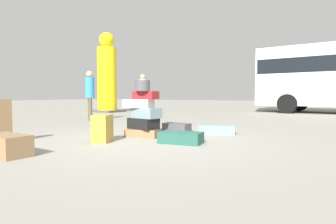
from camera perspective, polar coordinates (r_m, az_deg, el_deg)
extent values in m
plane|color=gray|center=(5.58, -4.44, -5.54)|extent=(80.00, 80.00, 0.00)
cube|color=olive|center=(6.00, -4.93, -4.11)|extent=(0.72, 0.53, 0.17)
cube|color=black|center=(5.99, -4.87, -2.25)|extent=(0.66, 0.48, 0.22)
cube|color=gray|center=(5.95, -4.31, -0.19)|extent=(0.62, 0.45, 0.21)
cube|color=beige|center=(6.02, -5.81, 1.68)|extent=(0.63, 0.45, 0.17)
cube|color=maroon|center=(6.06, -4.41, 3.31)|extent=(0.50, 0.31, 0.17)
cylinder|color=#4C4C51|center=(5.94, -5.02, 5.17)|extent=(0.30, 0.30, 0.22)
cube|color=#4C4C51|center=(6.80, 1.72, -3.06)|extent=(0.63, 0.37, 0.20)
cube|color=olive|center=(5.94, -29.87, -1.60)|extent=(0.21, 0.32, 0.79)
cube|color=#B28C33|center=(5.45, -12.79, -3.17)|extent=(0.40, 0.46, 0.50)
cube|color=gray|center=(6.51, 9.54, -3.41)|extent=(0.83, 0.52, 0.20)
cube|color=#26594C|center=(5.21, 2.55, -5.05)|extent=(0.79, 0.50, 0.20)
cube|color=olive|center=(4.74, -29.17, -5.72)|extent=(0.79, 0.46, 0.30)
cylinder|color=brown|center=(10.16, -15.11, 0.57)|extent=(0.12, 0.12, 0.77)
cylinder|color=brown|center=(9.94, -15.00, 0.51)|extent=(0.12, 0.12, 0.77)
cylinder|color=#338CCC|center=(10.04, -15.12, 4.66)|extent=(0.30, 0.30, 0.67)
sphere|color=tan|center=(10.06, -15.16, 7.20)|extent=(0.22, 0.22, 0.22)
cylinder|color=brown|center=(12.58, -4.79, 1.40)|extent=(0.12, 0.12, 0.87)
cylinder|color=brown|center=(12.37, -5.12, 1.37)|extent=(0.12, 0.12, 0.87)
cylinder|color=white|center=(12.47, -4.97, 4.89)|extent=(0.30, 0.30, 0.66)
sphere|color=tan|center=(12.49, -4.98, 6.90)|extent=(0.22, 0.22, 0.22)
cylinder|color=yellow|center=(15.03, -11.88, 6.18)|extent=(0.97, 0.97, 3.24)
sphere|color=yellow|center=(15.26, -11.97, 13.69)|extent=(0.76, 0.76, 0.76)
cube|color=#4C4C4C|center=(15.03, -11.81, 0.20)|extent=(1.36, 1.36, 0.10)
cylinder|color=black|center=(17.15, 24.38, 1.69)|extent=(0.92, 0.36, 0.90)
cylinder|color=black|center=(14.72, 22.38, 1.51)|extent=(0.92, 0.36, 0.90)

